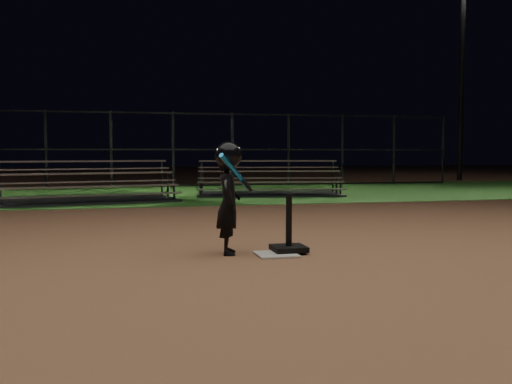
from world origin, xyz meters
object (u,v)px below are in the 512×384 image
at_px(child_batter, 229,195).
at_px(light_pole_right, 463,60).
at_px(home_plate, 276,254).
at_px(bleacher_right, 269,188).
at_px(bleacher_left, 89,194).
at_px(batting_tee, 289,241).

xyz_separation_m(child_batter, light_pole_right, (12.51, 14.73, 4.26)).
height_order(home_plate, bleacher_right, bleacher_right).
bearing_deg(bleacher_right, bleacher_left, -156.23).
bearing_deg(light_pole_right, home_plate, -128.77).
bearing_deg(home_plate, batting_tee, 34.51).
distance_m(home_plate, light_pole_right, 19.79).
bearing_deg(light_pole_right, child_batter, -130.33).
height_order(batting_tee, bleacher_left, bleacher_left).
xyz_separation_m(batting_tee, child_batter, (-0.69, 0.08, 0.54)).
bearing_deg(batting_tee, light_pole_right, 51.43).
relative_size(home_plate, bleacher_right, 0.11).
height_order(bleacher_left, bleacher_right, bleacher_left).
relative_size(bleacher_right, light_pole_right, 0.49).
distance_m(batting_tee, child_batter, 0.88).
distance_m(batting_tee, light_pole_right, 19.55).
height_order(batting_tee, light_pole_right, light_pole_right).
xyz_separation_m(home_plate, bleacher_left, (-2.43, 7.62, 0.19)).
bearing_deg(home_plate, bleacher_right, 75.87).
distance_m(child_batter, bleacher_left, 7.67).
xyz_separation_m(home_plate, light_pole_right, (12.00, 14.94, 4.93)).
xyz_separation_m(home_plate, bleacher_right, (2.20, 8.75, 0.18)).
bearing_deg(batting_tee, bleacher_left, 109.19).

